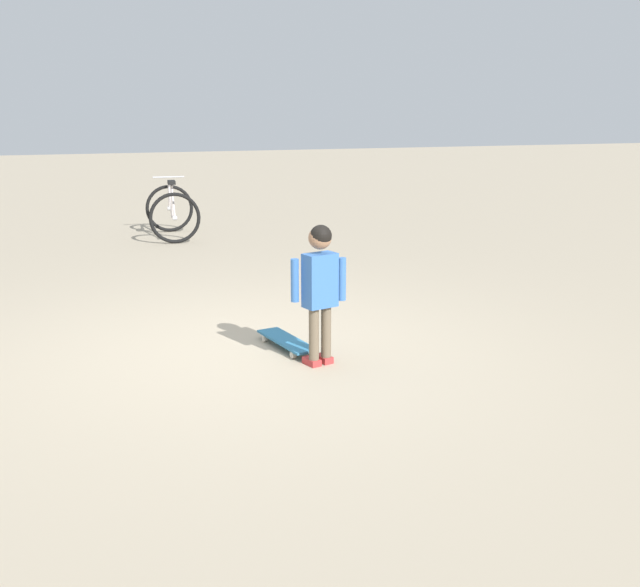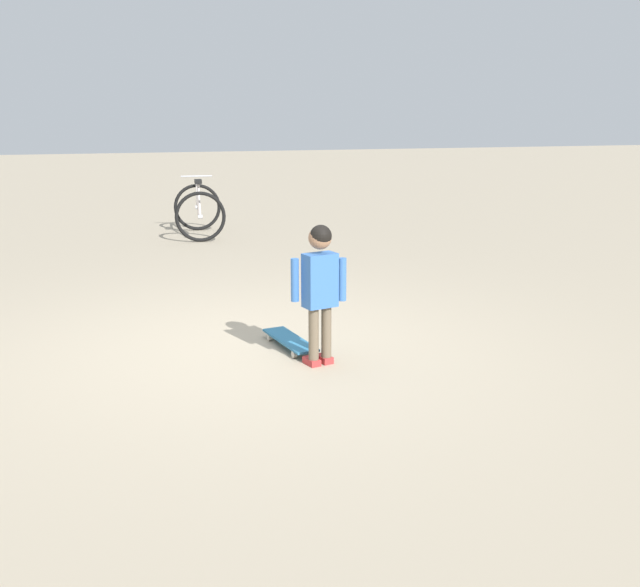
% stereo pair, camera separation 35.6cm
% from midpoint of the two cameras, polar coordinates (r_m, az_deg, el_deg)
% --- Properties ---
extents(ground_plane, '(50.00, 50.00, 0.00)m').
position_cam_midpoint_polar(ground_plane, '(6.15, -3.70, -4.08)').
color(ground_plane, tan).
extents(child_person, '(0.23, 0.40, 1.06)m').
position_cam_midpoint_polar(child_person, '(5.58, 1.82, 1.05)').
color(child_person, brown).
rests_on(child_person, ground).
extents(skateboard, '(0.73, 0.33, 0.07)m').
position_cam_midpoint_polar(skateboard, '(6.12, -0.59, -3.55)').
color(skateboard, teal).
rests_on(skateboard, ground).
extents(bicycle_near, '(1.11, 0.77, 0.85)m').
position_cam_midpoint_polar(bicycle_near, '(11.33, -8.16, 6.18)').
color(bicycle_near, black).
rests_on(bicycle_near, ground).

